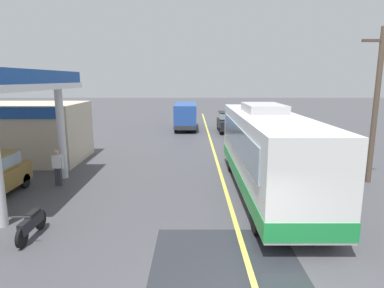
# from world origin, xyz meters

# --- Properties ---
(ground) EXTENTS (120.00, 120.00, 0.00)m
(ground) POSITION_xyz_m (0.00, 20.00, 0.00)
(ground) COLOR #424247
(lane_divider_stripe) EXTENTS (0.16, 50.00, 0.01)m
(lane_divider_stripe) POSITION_xyz_m (0.00, 15.00, 0.00)
(lane_divider_stripe) COLOR #D8CC4C
(lane_divider_stripe) RESTS_ON ground
(wet_puddle_patch) EXTENTS (3.92, 3.54, 0.01)m
(wet_puddle_patch) POSITION_xyz_m (-0.57, 2.07, 0.00)
(wet_puddle_patch) COLOR #26282D
(wet_puddle_patch) RESTS_ON ground
(coach_bus_main) EXTENTS (2.60, 11.04, 3.69)m
(coach_bus_main) POSITION_xyz_m (1.69, 7.53, 1.72)
(coach_bus_main) COLOR white
(coach_bus_main) RESTS_ON ground
(gas_station_roadside) EXTENTS (9.10, 11.95, 5.10)m
(gas_station_roadside) POSITION_xyz_m (-11.43, 11.04, 2.63)
(gas_station_roadside) COLOR #194799
(gas_station_roadside) RESTS_ON ground
(minibus_opposing_lane) EXTENTS (2.04, 6.13, 2.44)m
(minibus_opposing_lane) POSITION_xyz_m (-2.09, 25.65, 1.47)
(minibus_opposing_lane) COLOR #264C9E
(minibus_opposing_lane) RESTS_ON ground
(motorcycle_parked_forecourt) EXTENTS (0.55, 1.80, 0.92)m
(motorcycle_parked_forecourt) POSITION_xyz_m (-6.35, 3.33, 0.44)
(motorcycle_parked_forecourt) COLOR black
(motorcycle_parked_forecourt) RESTS_ON ground
(pedestrian_near_pump) EXTENTS (0.55, 0.22, 1.66)m
(pedestrian_near_pump) POSITION_xyz_m (-7.54, 8.36, 0.93)
(pedestrian_near_pump) COLOR #33333F
(pedestrian_near_pump) RESTS_ON ground
(car_trailing_behind_bus) EXTENTS (1.70, 4.20, 1.82)m
(car_trailing_behind_bus) POSITION_xyz_m (1.80, 24.06, 1.01)
(car_trailing_behind_bus) COLOR black
(car_trailing_behind_bus) RESTS_ON ground
(utility_pole_roadside) EXTENTS (1.80, 0.24, 7.00)m
(utility_pole_roadside) POSITION_xyz_m (6.82, 8.87, 3.68)
(utility_pole_roadside) COLOR brown
(utility_pole_roadside) RESTS_ON ground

